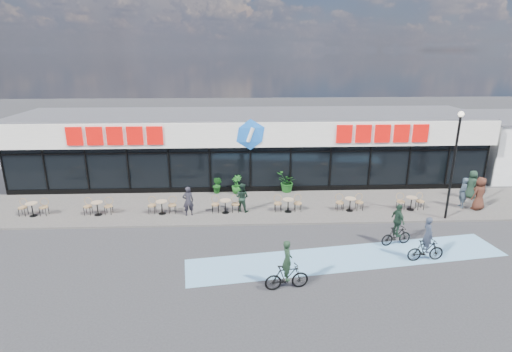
% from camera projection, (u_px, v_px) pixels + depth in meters
% --- Properties ---
extents(ground, '(120.00, 120.00, 0.00)m').
position_uv_depth(ground, '(255.00, 244.00, 18.59)').
color(ground, '#28282B').
rests_on(ground, ground).
extents(sidewalk, '(44.00, 5.00, 0.10)m').
position_uv_depth(sidewalk, '(252.00, 207.00, 22.86)').
color(sidewalk, '#58534E').
rests_on(sidewalk, ground).
extents(bike_lane, '(14.17, 4.13, 0.01)m').
position_uv_depth(bike_lane, '(348.00, 258.00, 17.32)').
color(bike_lane, '#669AC1').
rests_on(bike_lane, ground).
extents(building, '(30.60, 6.57, 4.75)m').
position_uv_depth(building, '(249.00, 146.00, 27.35)').
color(building, black).
rests_on(building, ground).
extents(lamp_post, '(0.28, 0.28, 5.67)m').
position_uv_depth(lamp_post, '(454.00, 158.00, 20.17)').
color(lamp_post, black).
rests_on(lamp_post, sidewalk).
extents(bistro_set_0, '(1.54, 0.62, 0.90)m').
position_uv_depth(bistro_set_0, '(33.00, 207.00, 21.40)').
color(bistro_set_0, tan).
rests_on(bistro_set_0, sidewalk).
extents(bistro_set_1, '(1.54, 0.62, 0.90)m').
position_uv_depth(bistro_set_1, '(98.00, 206.00, 21.54)').
color(bistro_set_1, tan).
rests_on(bistro_set_1, sidewalk).
extents(bistro_set_2, '(1.54, 0.62, 0.90)m').
position_uv_depth(bistro_set_2, '(162.00, 205.00, 21.68)').
color(bistro_set_2, tan).
rests_on(bistro_set_2, sidewalk).
extents(bistro_set_3, '(1.54, 0.62, 0.90)m').
position_uv_depth(bistro_set_3, '(225.00, 204.00, 21.82)').
color(bistro_set_3, tan).
rests_on(bistro_set_3, sidewalk).
extents(bistro_set_4, '(1.54, 0.62, 0.90)m').
position_uv_depth(bistro_set_4, '(288.00, 203.00, 21.96)').
color(bistro_set_4, tan).
rests_on(bistro_set_4, sidewalk).
extents(bistro_set_5, '(1.54, 0.62, 0.90)m').
position_uv_depth(bistro_set_5, '(350.00, 202.00, 22.11)').
color(bistro_set_5, tan).
rests_on(bistro_set_5, sidewalk).
extents(bistro_set_6, '(1.54, 0.62, 0.90)m').
position_uv_depth(bistro_set_6, '(411.00, 201.00, 22.25)').
color(bistro_set_6, tan).
rests_on(bistro_set_6, sidewalk).
extents(potted_plant_left, '(0.77, 0.74, 1.09)m').
position_uv_depth(potted_plant_left, '(217.00, 185.00, 24.69)').
color(potted_plant_left, '#144815').
rests_on(potted_plant_left, sidewalk).
extents(potted_plant_mid, '(0.87, 0.87, 1.14)m').
position_uv_depth(potted_plant_mid, '(237.00, 184.00, 24.73)').
color(potted_plant_mid, '#164D16').
rests_on(potted_plant_mid, sidewalk).
extents(potted_plant_right, '(1.56, 1.58, 1.33)m').
position_uv_depth(potted_plant_right, '(287.00, 182.00, 24.88)').
color(potted_plant_right, '#154B16').
rests_on(potted_plant_right, sidewalk).
extents(patron_left, '(0.68, 0.54, 1.63)m').
position_uv_depth(patron_left, '(188.00, 201.00, 21.30)').
color(patron_left, '#222028').
rests_on(patron_left, sidewalk).
extents(patron_right, '(0.97, 0.88, 1.61)m').
position_uv_depth(patron_right, '(242.00, 197.00, 21.88)').
color(patron_right, black).
rests_on(patron_right, sidewalk).
extents(pedestrian_a, '(0.47, 0.67, 1.73)m').
position_uv_depth(pedestrian_a, '(463.00, 193.00, 22.43)').
color(pedestrian_a, '#2E3C48').
rests_on(pedestrian_a, sidewalk).
extents(pedestrian_b, '(0.71, 0.93, 1.70)m').
position_uv_depth(pedestrian_b, '(472.00, 184.00, 23.86)').
color(pedestrian_b, black).
rests_on(pedestrian_b, sidewalk).
extents(pedestrian_c, '(1.07, 0.89, 1.88)m').
position_uv_depth(pedestrian_c, '(479.00, 194.00, 22.07)').
color(pedestrian_c, '#412117').
rests_on(pedestrian_c, sidewalk).
extents(cyclist_a, '(1.64, 0.59, 2.01)m').
position_uv_depth(cyclist_a, '(426.00, 245.00, 16.88)').
color(cyclist_a, black).
rests_on(cyclist_a, ground).
extents(cyclist_b, '(1.56, 0.97, 2.00)m').
position_uv_depth(cyclist_b, '(397.00, 228.00, 18.24)').
color(cyclist_b, black).
rests_on(cyclist_b, ground).
extents(cyclist_c, '(1.75, 0.72, 2.01)m').
position_uv_depth(cyclist_c, '(287.00, 272.00, 14.85)').
color(cyclist_c, black).
rests_on(cyclist_c, ground).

